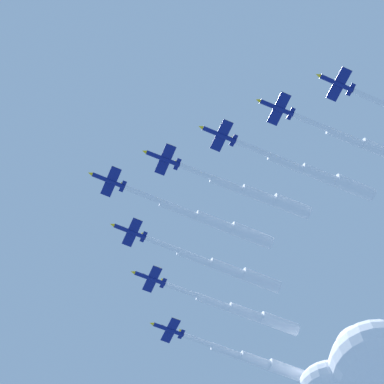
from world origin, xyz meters
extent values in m
cylinder|color=navy|center=(17.62, 12.00, 180.21)|extent=(6.66, 7.63, 1.14)
cone|color=yellow|center=(20.87, 15.87, 180.21)|extent=(1.66, 1.69, 1.08)
cylinder|color=black|center=(14.57, 8.36, 180.21)|extent=(1.04, 1.01, 0.85)
ellipsoid|color=black|center=(18.88, 13.53, 180.68)|extent=(1.82, 1.96, 0.71)
cube|color=navy|center=(17.28, 11.59, 180.16)|extent=(8.17, 7.47, 0.45)
cube|color=yellow|center=(14.33, 14.06, 180.09)|extent=(2.02, 2.21, 0.13)
cube|color=yellow|center=(20.23, 9.12, 180.37)|extent=(2.02, 2.21, 0.13)
cube|color=navy|center=(15.20, 9.11, 180.21)|extent=(3.16, 2.90, 0.22)
cube|color=yellow|center=(15.17, 9.13, 181.16)|extent=(1.04, 1.19, 1.90)
cylinder|color=white|center=(11.18, 4.32, 180.21)|extent=(8.47, 9.70, 1.45)
cylinder|color=white|center=(5.02, -3.50, 180.23)|extent=(9.02, 10.17, 2.18)
cylinder|color=white|center=(-1.70, -10.86, 180.21)|extent=(9.58, 10.63, 2.90)
cylinder|color=white|center=(-8.43, -18.20, 180.19)|extent=(10.13, 11.10, 3.63)
cylinder|color=navy|center=(2.28, 11.53, 179.09)|extent=(6.77, 7.54, 1.15)
cone|color=yellow|center=(5.59, 15.34, 179.09)|extent=(1.67, 1.70, 1.09)
cylinder|color=black|center=(-0.84, 7.95, 179.09)|extent=(1.04, 1.02, 0.86)
ellipsoid|color=black|center=(3.56, 13.04, 179.56)|extent=(1.84, 1.95, 0.71)
cube|color=navy|center=(1.92, 11.12, 179.04)|extent=(8.11, 7.55, 0.50)
cube|color=yellow|center=(-0.98, 13.65, 178.94)|extent=(2.04, 2.20, 0.13)
cube|color=yellow|center=(4.82, 8.60, 179.27)|extent=(2.04, 2.20, 0.13)
cube|color=navy|center=(-0.21, 8.68, 179.09)|extent=(3.14, 2.93, 0.24)
cube|color=yellow|center=(-0.24, 8.70, 180.04)|extent=(1.07, 1.19, 1.90)
cylinder|color=white|center=(-3.87, 4.47, 179.09)|extent=(7.60, 8.43, 1.46)
cylinder|color=white|center=(-9.29, -2.23, 179.10)|extent=(8.15, 8.91, 2.19)
cylinder|color=white|center=(-15.26, -8.46, 179.08)|extent=(8.70, 9.39, 2.92)
cylinder|color=white|center=(-21.24, -14.67, 179.06)|extent=(9.25, 9.87, 3.65)
cylinder|color=navy|center=(19.71, -3.21, 180.56)|extent=(6.65, 7.63, 1.13)
cone|color=yellow|center=(22.95, 0.66, 180.56)|extent=(1.66, 1.69, 1.08)
cylinder|color=black|center=(16.66, -6.85, 180.56)|extent=(1.04, 1.01, 0.85)
ellipsoid|color=black|center=(20.97, -1.68, 181.03)|extent=(1.82, 1.96, 0.70)
cube|color=navy|center=(19.36, -3.63, 180.51)|extent=(8.17, 7.46, 0.41)
cube|color=yellow|center=(16.41, -1.15, 180.45)|extent=(2.02, 2.21, 0.12)
cube|color=yellow|center=(22.31, -6.09, 180.70)|extent=(2.02, 2.21, 0.12)
cube|color=navy|center=(17.28, -6.11, 180.56)|extent=(3.16, 2.90, 0.20)
cube|color=yellow|center=(17.26, -6.09, 181.51)|extent=(1.04, 1.19, 1.90)
cylinder|color=white|center=(13.45, -10.68, 180.56)|extent=(8.03, 9.20, 1.44)
cylinder|color=white|center=(7.66, -18.06, 180.57)|extent=(8.59, 9.66, 2.17)
cylinder|color=white|center=(1.32, -24.99, 180.55)|extent=(9.14, 10.12, 2.89)
cylinder|color=white|center=(-5.04, -31.90, 180.54)|extent=(9.69, 10.59, 3.61)
cylinder|color=navy|center=(-13.07, 11.06, 178.83)|extent=(6.73, 7.61, 1.17)
cone|color=yellow|center=(-9.80, 14.90, 178.83)|extent=(1.69, 1.71, 1.11)
cylinder|color=black|center=(-16.16, 7.44, 178.83)|extent=(1.06, 1.03, 0.88)
ellipsoid|color=black|center=(-11.81, 12.58, 179.29)|extent=(1.84, 1.97, 0.73)
cube|color=navy|center=(-13.42, 10.64, 178.78)|extent=(8.14, 7.50, 0.70)
cube|color=yellow|center=(-16.35, 13.14, 178.59)|extent=(2.03, 2.21, 0.15)
cube|color=yellow|center=(-10.50, 8.15, 179.10)|extent=(2.03, 2.21, 0.15)
cube|color=navy|center=(-15.53, 8.18, 178.83)|extent=(3.15, 2.91, 0.31)
cube|color=yellow|center=(-15.58, 8.22, 179.77)|extent=(1.10, 1.22, 1.90)
cylinder|color=white|center=(-19.32, 3.73, 178.83)|extent=(7.97, 8.98, 1.49)
cylinder|color=white|center=(-25.04, -3.43, 178.85)|extent=(8.54, 9.47, 2.24)
cylinder|color=white|center=(-31.30, -10.14, 178.82)|extent=(9.10, 9.95, 2.98)
cylinder|color=white|center=(-37.58, -16.82, 178.79)|extent=(9.67, 10.43, 3.73)
cylinder|color=navy|center=(21.79, -18.43, 181.40)|extent=(6.76, 7.57, 1.16)
cone|color=yellow|center=(25.09, -14.60, 181.40)|extent=(1.68, 1.70, 1.10)
cylinder|color=black|center=(18.69, -22.02, 181.40)|extent=(1.05, 1.02, 0.87)
ellipsoid|color=black|center=(23.06, -16.91, 181.87)|extent=(1.84, 1.96, 0.72)
cube|color=navy|center=(21.44, -18.84, 181.35)|extent=(8.12, 7.53, 0.61)
cube|color=yellow|center=(18.53, -16.32, 181.21)|extent=(2.04, 2.20, 0.14)
cube|color=yellow|center=(24.35, -21.35, 181.64)|extent=(2.04, 2.20, 0.14)
cube|color=navy|center=(19.32, -21.29, 181.40)|extent=(3.14, 2.92, 0.28)
cube|color=yellow|center=(19.28, -21.25, 182.35)|extent=(1.09, 1.21, 1.90)
cylinder|color=white|center=(15.36, -25.87, 181.40)|extent=(8.31, 9.30, 1.48)
cylinder|color=white|center=(9.33, -33.31, 181.42)|extent=(8.87, 9.78, 2.21)
cylinder|color=white|center=(2.77, -40.29, 181.40)|extent=(9.43, 10.26, 2.95)
cylinder|color=white|center=(-3.82, -47.25, 181.37)|extent=(9.99, 10.74, 3.69)
cylinder|color=navy|center=(-28.42, 10.58, 180.21)|extent=(6.73, 7.55, 1.13)
cone|color=yellow|center=(-25.12, 14.40, 180.21)|extent=(1.66, 1.68, 1.07)
cylinder|color=black|center=(-31.53, 6.98, 180.21)|extent=(1.03, 1.01, 0.85)
ellipsoid|color=black|center=(-27.14, 12.09, 180.68)|extent=(1.83, 1.95, 0.70)
cube|color=navy|center=(-28.78, 10.17, 180.16)|extent=(8.12, 7.53, 0.35)
cube|color=yellow|center=(-31.69, 12.69, 180.14)|extent=(2.03, 2.20, 0.12)
cube|color=yellow|center=(-25.86, 7.66, 180.33)|extent=(2.03, 2.20, 0.12)
cube|color=navy|center=(-30.89, 7.72, 180.21)|extent=(3.14, 2.92, 0.18)
cube|color=yellow|center=(-30.91, 7.73, 181.16)|extent=(1.04, 1.17, 1.90)
cylinder|color=white|center=(-34.87, 3.12, 180.21)|extent=(8.31, 9.31, 1.43)
cylinder|color=white|center=(-40.92, -4.36, 180.22)|extent=(8.86, 9.78, 2.15)
cylinder|color=white|center=(-47.52, -11.38, 180.21)|extent=(9.40, 10.25, 2.87)
cylinder|color=navy|center=(23.87, -33.64, 178.58)|extent=(6.72, 7.61, 1.17)
cone|color=yellow|center=(27.15, -29.80, 178.58)|extent=(1.69, 1.71, 1.11)
cylinder|color=black|center=(20.79, -37.26, 178.58)|extent=(1.05, 1.02, 0.87)
ellipsoid|color=black|center=(25.14, -32.11, 179.05)|extent=(1.84, 1.97, 0.73)
cube|color=navy|center=(23.53, -34.05, 178.53)|extent=(8.14, 7.50, 0.66)
cube|color=yellow|center=(20.60, -31.56, 178.36)|extent=(2.03, 2.21, 0.14)
cube|color=yellow|center=(26.45, -36.54, 178.84)|extent=(2.03, 2.21, 0.14)
cube|color=navy|center=(21.42, -36.52, 178.58)|extent=(3.15, 2.91, 0.30)
cube|color=yellow|center=(21.38, -36.48, 179.53)|extent=(1.09, 1.22, 1.90)
cylinder|color=white|center=(17.77, -40.81, 178.58)|extent=(7.63, 8.60, 1.48)
cylinder|color=white|center=(12.34, -47.64, 178.60)|extent=(8.20, 9.08, 2.23)
cylinder|color=white|center=(6.37, -54.01, 178.57)|extent=(8.76, 9.56, 2.97)
cylinder|color=white|center=(0.38, -60.37, 178.54)|extent=(9.33, 10.04, 3.71)
cylinder|color=navy|center=(-43.77, 10.11, 179.17)|extent=(6.66, 7.63, 1.14)
cone|color=yellow|center=(-40.53, 13.98, 179.17)|extent=(1.67, 1.69, 1.08)
cylinder|color=black|center=(-46.82, 6.47, 179.17)|extent=(1.04, 1.01, 0.85)
ellipsoid|color=black|center=(-42.51, 11.64, 179.64)|extent=(1.82, 1.96, 0.71)
cube|color=navy|center=(-44.12, 9.69, 179.12)|extent=(8.17, 7.47, 0.45)
cube|color=yellow|center=(-47.07, 12.17, 179.05)|extent=(2.02, 2.21, 0.13)
cube|color=yellow|center=(-41.17, 7.22, 179.33)|extent=(2.02, 2.21, 0.13)
cube|color=navy|center=(-46.20, 7.21, 179.17)|extent=(3.16, 2.90, 0.22)
cube|color=yellow|center=(-46.23, 7.23, 180.12)|extent=(1.05, 1.20, 1.90)
cylinder|color=white|center=(-50.10, 2.56, 179.17)|extent=(8.20, 9.39, 1.45)
sphere|color=white|center=(-23.67, -64.53, 169.20)|extent=(27.01, 27.01, 27.01)
sphere|color=white|center=(-21.19, -62.55, 176.86)|extent=(14.85, 14.85, 14.85)
camera|label=1|loc=(-32.49, 65.40, 8.14)|focal=68.44mm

